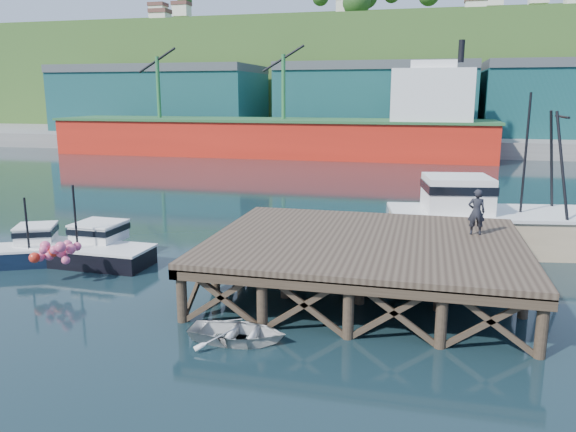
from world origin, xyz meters
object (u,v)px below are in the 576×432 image
(trawler, at_px, (503,219))
(dinghy, at_px, (238,332))
(boat_black, at_px, (90,248))
(dockworker, at_px, (476,212))
(boat_navy, at_px, (34,249))

(trawler, bearing_deg, dinghy, -134.23)
(boat_black, bearing_deg, trawler, 21.89)
(trawler, height_order, dockworker, trawler)
(boat_black, relative_size, trawler, 0.51)
(boat_navy, xyz_separation_m, boat_black, (2.54, 0.59, 0.05))
(boat_black, distance_m, dockworker, 17.15)
(boat_black, distance_m, trawler, 19.98)
(boat_black, height_order, dinghy, boat_black)
(boat_black, distance_m, dinghy, 11.44)
(boat_navy, bearing_deg, trawler, -5.41)
(dockworker, bearing_deg, dinghy, 41.18)
(boat_navy, distance_m, dockworker, 19.70)
(boat_black, height_order, dockworker, dockworker)
(trawler, distance_m, dockworker, 6.29)
(boat_black, height_order, trawler, trawler)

